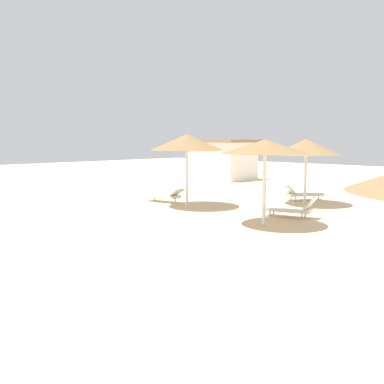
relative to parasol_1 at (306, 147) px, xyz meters
name	(u,v)px	position (x,y,z in m)	size (l,w,h in m)	color
ground_plane	(114,245)	(0.23, -10.25, -2.53)	(80.00, 80.00, 0.00)	beige
parasol_1	(306,147)	(0.00, 0.00, 0.00)	(2.94, 2.94, 2.88)	silver
parasol_2	(187,142)	(-3.17, -4.14, 0.21)	(3.06, 3.06, 3.08)	silver
parasol_3	(265,147)	(1.53, -5.18, 0.09)	(2.89, 2.89, 2.86)	silver
lounger_1	(302,193)	(-0.83, 1.18, -2.21)	(1.53, 1.94, 0.74)	silver
lounger_2	(164,195)	(-4.95, -3.84, -2.22)	(1.99, 1.00, 0.66)	silver
lounger_3	(291,209)	(1.33, -3.18, -2.20)	(1.97, 1.14, 0.78)	silver
beach_cabana	(221,159)	(-10.73, 6.73, -1.09)	(4.63, 3.43, 2.84)	white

